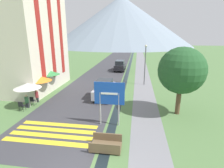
{
  "coord_description": "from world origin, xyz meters",
  "views": [
    {
      "loc": [
        2.74,
        -6.3,
        6.17
      ],
      "look_at": [
        0.38,
        10.0,
        1.46
      ],
      "focal_mm": 28.0,
      "sensor_mm": 36.0,
      "label": 1
    }
  ],
  "objects": [
    {
      "name": "cafe_umbrella_rear_green",
      "position": [
        -6.58,
        11.07,
        2.15
      ],
      "size": [
        2.09,
        2.09,
        2.36
      ],
      "color": "#B7B2A8",
      "rests_on": "ground_plane"
    },
    {
      "name": "parked_car_far",
      "position": [
        -0.21,
        23.67,
        0.91
      ],
      "size": [
        1.77,
        4.09,
        1.82
      ],
      "color": "black",
      "rests_on": "ground_plane"
    },
    {
      "name": "road",
      "position": [
        -2.5,
        30.0,
        0.0
      ],
      "size": [
        6.4,
        60.0,
        0.01
      ],
      "color": "#38383D",
      "rests_on": "ground_plane"
    },
    {
      "name": "footbridge",
      "position": [
        1.2,
        1.96,
        0.23
      ],
      "size": [
        1.7,
        1.1,
        0.65
      ],
      "color": "brown",
      "rests_on": "ground_plane"
    },
    {
      "name": "cafe_chair_nearest",
      "position": [
        -6.58,
        5.85,
        0.51
      ],
      "size": [
        0.4,
        0.4,
        0.85
      ],
      "rotation": [
        0.0,
        0.0,
        -0.22
      ],
      "color": "black",
      "rests_on": "ground_plane"
    },
    {
      "name": "ground_plane",
      "position": [
        0.0,
        20.0,
        0.0
      ],
      "size": [
        160.0,
        160.0,
        0.0
      ],
      "primitive_type": "plane",
      "color": "#517542"
    },
    {
      "name": "road_sign",
      "position": [
        0.97,
        4.64,
        2.08
      ],
      "size": [
        2.07,
        0.11,
        3.12
      ],
      "color": "#9E9EA3",
      "rests_on": "ground_plane"
    },
    {
      "name": "parked_car_near",
      "position": [
        -0.4,
        10.01,
        0.91
      ],
      "size": [
        1.86,
        3.92,
        1.82
      ],
      "color": "#B2B2B7",
      "rests_on": "ground_plane"
    },
    {
      "name": "drainage_channel",
      "position": [
        1.2,
        30.0,
        0.0
      ],
      "size": [
        0.6,
        60.0,
        0.0
      ],
      "color": "black",
      "rests_on": "ground_plane"
    },
    {
      "name": "mountain_distant",
      "position": [
        -6.52,
        91.62,
        12.65
      ],
      "size": [
        74.07,
        74.07,
        25.29
      ],
      "color": "gray",
      "rests_on": "ground_plane"
    },
    {
      "name": "tree_by_path",
      "position": [
        6.08,
        7.21,
        3.52
      ],
      "size": [
        3.55,
        3.55,
        5.31
      ],
      "color": "brown",
      "rests_on": "ground_plane"
    },
    {
      "name": "cafe_umbrella_front_white",
      "position": [
        -6.43,
        6.76,
        1.94
      ],
      "size": [
        2.24,
        2.24,
        2.15
      ],
      "color": "#B7B2A8",
      "rests_on": "ground_plane"
    },
    {
      "name": "streetlamp",
      "position": [
        3.72,
        15.4,
        2.96
      ],
      "size": [
        0.28,
        0.28,
        4.96
      ],
      "color": "#515156",
      "rests_on": "ground_plane"
    },
    {
      "name": "hotel_building",
      "position": [
        -9.39,
        12.0,
        6.55
      ],
      "size": [
        6.33,
        9.11,
        12.22
      ],
      "color": "beige",
      "rests_on": "ground_plane"
    },
    {
      "name": "person_seated_near",
      "position": [
        -6.57,
        6.58,
        0.67
      ],
      "size": [
        0.32,
        0.32,
        1.2
      ],
      "color": "#282833",
      "rests_on": "ground_plane"
    },
    {
      "name": "footpath",
      "position": [
        3.6,
        30.0,
        0.0
      ],
      "size": [
        2.2,
        60.0,
        0.01
      ],
      "color": "slate",
      "rests_on": "ground_plane"
    },
    {
      "name": "crosswalk_marking",
      "position": [
        -2.5,
        3.08,
        0.01
      ],
      "size": [
        5.44,
        2.54,
        0.01
      ],
      "color": "yellow",
      "rests_on": "ground_plane"
    },
    {
      "name": "cafe_chair_near_left",
      "position": [
        -6.38,
        7.06,
        0.51
      ],
      "size": [
        0.4,
        0.4,
        0.85
      ],
      "rotation": [
        0.0,
        0.0,
        0.33
      ],
      "color": "black",
      "rests_on": "ground_plane"
    },
    {
      "name": "person_seated_far",
      "position": [
        -6.43,
        7.9,
        0.67
      ],
      "size": [
        0.32,
        0.32,
        1.22
      ],
      "color": "#282833",
      "rests_on": "ground_plane"
    },
    {
      "name": "cafe_umbrella_middle_orange",
      "position": [
        -6.72,
        9.13,
        1.99
      ],
      "size": [
        2.37,
        2.37,
        2.24
      ],
      "color": "#B7B2A8",
      "rests_on": "ground_plane"
    },
    {
      "name": "cafe_chair_middle",
      "position": [
        -6.86,
        8.61,
        0.51
      ],
      "size": [
        0.4,
        0.4,
        0.85
      ],
      "rotation": [
        0.0,
        0.0,
        -0.25
      ],
      "color": "black",
      "rests_on": "ground_plane"
    }
  ]
}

